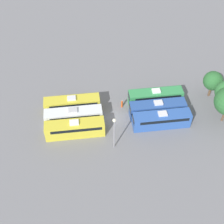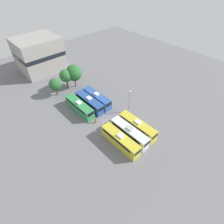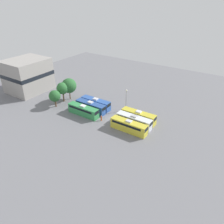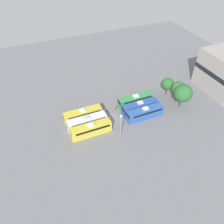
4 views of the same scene
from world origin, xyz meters
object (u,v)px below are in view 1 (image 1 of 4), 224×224
worker_person (122,104)px  light_pole (114,129)px  bus_1 (74,116)px  bus_4 (158,109)px  tree_0 (213,81)px  bus_3 (156,97)px  bus_2 (75,128)px  bus_5 (162,119)px  bus_0 (72,104)px

worker_person → light_pole: (9.66, -2.80, 4.15)m
worker_person → light_pole: bearing=-16.2°
bus_1 → bus_4: bearing=89.9°
worker_person → tree_0: size_ratio=0.30×
bus_3 → bus_4: (3.25, -0.32, 0.00)m
bus_2 → light_pole: bearing=60.0°
light_pole → tree_0: light_pole is taller
bus_5 → light_pole: size_ratio=1.46×
bus_3 → bus_0: bearing=-89.9°
bus_1 → bus_3: (-3.22, 16.10, 0.00)m
bus_0 → tree_0: tree_0 is taller
worker_person → light_pole: 10.88m
bus_5 → worker_person: 8.70m
bus_2 → tree_0: 28.35m
bus_0 → light_pole: light_pole is taller
bus_3 → tree_0: (-0.74, 11.40, 2.20)m
bus_2 → bus_1: bearing=-177.9°
bus_0 → bus_4: size_ratio=1.00×
bus_1 → light_pole: light_pole is taller
worker_person → bus_5: bearing=48.4°
bus_3 → worker_person: 6.74m
bus_0 → bus_1: (3.19, 0.13, 0.00)m
bus_0 → bus_3: size_ratio=1.00×
bus_2 → bus_5: size_ratio=1.00×
bus_1 → bus_2: size_ratio=1.00×
light_pole → bus_5: bearing=112.9°
bus_2 → bus_4: same height
worker_person → tree_0: bearing=93.4°
bus_4 → bus_5: same height
bus_3 → bus_4: 3.26m
bus_4 → bus_0: bearing=-101.4°
bus_4 → light_pole: size_ratio=1.46×
bus_0 → bus_2: (6.20, 0.24, 0.00)m
light_pole → bus_4: bearing=126.3°
bus_2 → tree_0: size_ratio=1.82×
bus_1 → bus_2: 3.01m
worker_person → light_pole: size_ratio=0.24×
bus_1 → tree_0: 27.88m
bus_1 → worker_person: size_ratio=6.01×
bus_2 → bus_5: 15.78m
bus_0 → bus_5: (6.05, 16.02, 0.00)m
bus_4 → light_pole: 11.84m
bus_5 → tree_0: (-6.81, 11.61, 2.20)m
bus_4 → worker_person: size_ratio=6.01×
worker_person → tree_0: (-1.07, 18.09, 3.04)m
bus_2 → tree_0: tree_0 is taller
tree_0 → bus_1: bearing=-81.8°
bus_1 → bus_4: same height
worker_person → tree_0: 18.37m
worker_person → bus_0: bearing=-91.8°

